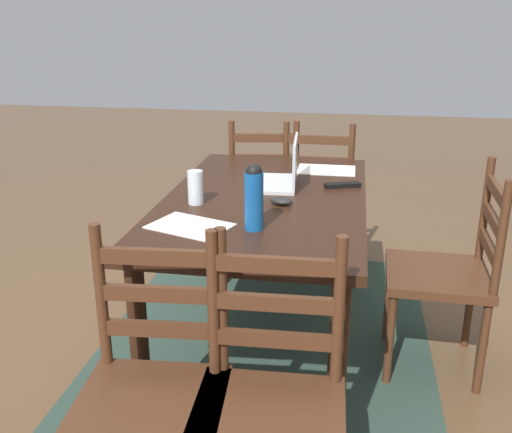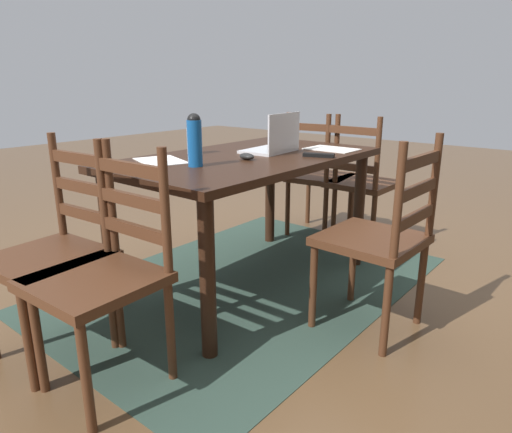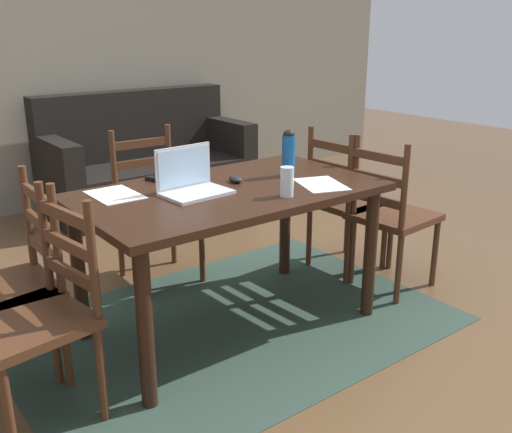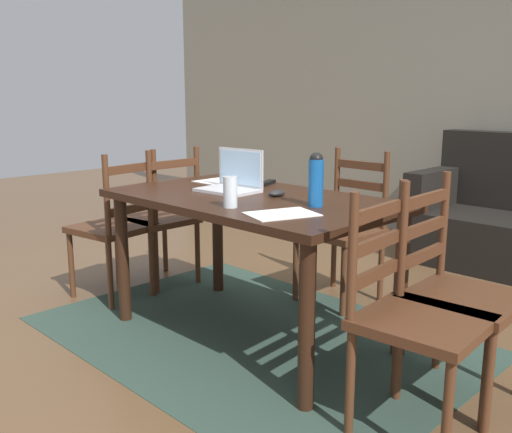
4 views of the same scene
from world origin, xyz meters
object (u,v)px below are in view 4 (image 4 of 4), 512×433
(dining_table, at_px, (252,215))
(tv_remote, at_px, (267,183))
(chair_left_far, at_px, (161,219))
(water_bottle, at_px, (316,179))
(chair_far_head, at_px, (344,229))
(chair_right_near, at_px, (413,317))
(chair_left_near, at_px, (116,227))
(laptop, at_px, (233,180))
(computer_mouse, at_px, (277,193))
(chair_right_far, at_px, (456,294))
(drinking_glass, at_px, (230,192))

(dining_table, relative_size, tv_remote, 8.98)
(chair_left_far, xyz_separation_m, water_bottle, (1.46, -0.16, 0.44))
(chair_left_far, xyz_separation_m, chair_far_head, (1.05, 0.64, 0.00))
(chair_right_near, height_order, chair_far_head, same)
(chair_far_head, bearing_deg, tv_remote, -113.99)
(chair_left_near, xyz_separation_m, laptop, (0.86, 0.22, 0.37))
(chair_right_near, bearing_deg, tv_remote, 157.87)
(chair_left_near, bearing_deg, computer_mouse, 12.47)
(chair_right_far, bearing_deg, drinking_glass, -153.46)
(chair_right_far, xyz_separation_m, water_bottle, (-0.64, -0.16, 0.44))
(chair_far_head, distance_m, laptop, 0.87)
(chair_left_far, xyz_separation_m, drinking_glass, (1.20, -0.46, 0.38))
(dining_table, bearing_deg, tv_remote, 122.28)
(water_bottle, bearing_deg, dining_table, -177.29)
(chair_right_far, bearing_deg, chair_far_head, 148.77)
(dining_table, height_order, chair_left_near, chair_left_near)
(chair_far_head, bearing_deg, chair_left_near, -137.02)
(laptop, bearing_deg, chair_left_near, -165.57)
(dining_table, distance_m, chair_left_far, 1.09)
(chair_left_near, distance_m, laptop, 0.96)
(chair_left_near, relative_size, tv_remote, 5.59)
(chair_left_near, bearing_deg, water_bottle, 7.39)
(chair_right_far, xyz_separation_m, computer_mouse, (-0.95, -0.09, 0.33))
(chair_right_far, relative_size, chair_left_far, 1.00)
(chair_left_far, bearing_deg, chair_right_near, -9.59)
(tv_remote, bearing_deg, drinking_glass, -80.27)
(chair_left_far, relative_size, tv_remote, 5.59)
(chair_far_head, bearing_deg, chair_right_far, -31.23)
(chair_left_far, relative_size, chair_far_head, 1.00)
(chair_right_far, xyz_separation_m, drinking_glass, (-0.91, -0.45, 0.38))
(chair_right_far, xyz_separation_m, chair_far_head, (-1.05, 0.64, 0.00))
(dining_table, height_order, computer_mouse, computer_mouse)
(chair_left_far, distance_m, computer_mouse, 1.20)
(chair_right_far, distance_m, tv_remote, 1.31)
(chair_left_near, distance_m, tv_remote, 1.03)
(water_bottle, distance_m, computer_mouse, 0.34)
(chair_right_far, bearing_deg, laptop, -174.33)
(tv_remote, bearing_deg, water_bottle, -47.24)
(laptop, distance_m, tv_remote, 0.29)
(dining_table, relative_size, water_bottle, 6.01)
(chair_right_far, relative_size, drinking_glass, 6.58)
(computer_mouse, bearing_deg, chair_right_near, -5.00)
(dining_table, bearing_deg, water_bottle, 2.71)
(dining_table, bearing_deg, chair_far_head, 89.91)
(chair_right_far, relative_size, laptop, 2.84)
(drinking_glass, xyz_separation_m, computer_mouse, (-0.04, 0.36, -0.06))
(dining_table, xyz_separation_m, chair_right_near, (1.05, -0.18, -0.21))
(chair_right_near, bearing_deg, chair_right_far, 90.01)
(chair_right_far, bearing_deg, dining_table, -170.58)
(chair_right_near, relative_size, chair_right_far, 1.00)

